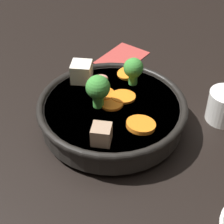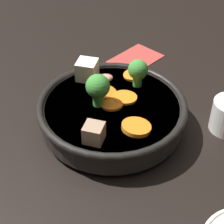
{
  "view_description": "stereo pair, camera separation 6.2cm",
  "coord_description": "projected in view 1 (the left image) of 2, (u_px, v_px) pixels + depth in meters",
  "views": [
    {
      "loc": [
        0.41,
        0.25,
        0.43
      ],
      "look_at": [
        0.0,
        0.0,
        0.03
      ],
      "focal_mm": 60.0,
      "sensor_mm": 36.0,
      "label": 1
    },
    {
      "loc": [
        0.38,
        0.3,
        0.43
      ],
      "look_at": [
        0.0,
        0.0,
        0.03
      ],
      "focal_mm": 60.0,
      "sensor_mm": 36.0,
      "label": 2
    }
  ],
  "objects": [
    {
      "name": "napkin",
      "position": [
        122.0,
        57.0,
        0.82
      ],
      "size": [
        0.12,
        0.09,
        0.0
      ],
      "color": "#A33833",
      "rests_on": "ground_plane"
    },
    {
      "name": "stirfry_bowl",
      "position": [
        112.0,
        110.0,
        0.62
      ],
      "size": [
        0.25,
        0.25,
        0.11
      ],
      "color": "black",
      "rests_on": "ground_plane"
    },
    {
      "name": "ground_plane",
      "position": [
        112.0,
        127.0,
        0.65
      ],
      "size": [
        3.0,
        3.0,
        0.0
      ],
      "primitive_type": "plane",
      "color": "black"
    }
  ]
}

